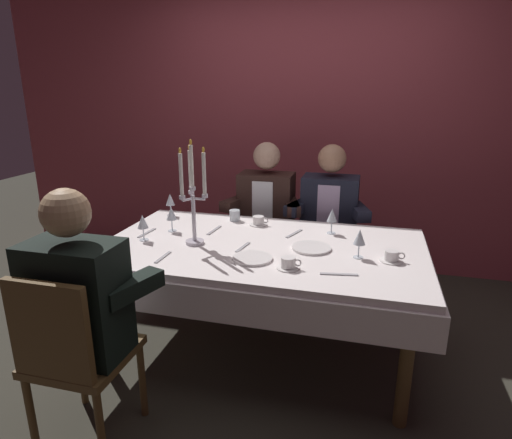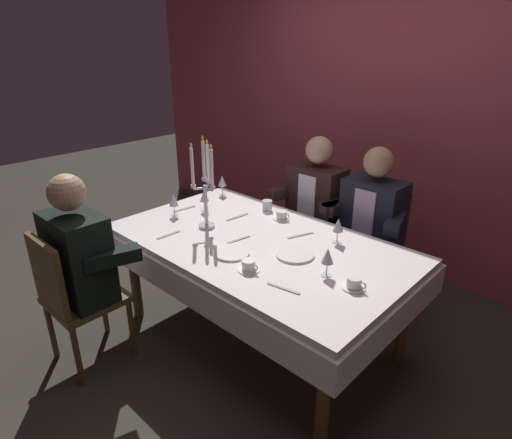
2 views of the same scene
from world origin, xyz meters
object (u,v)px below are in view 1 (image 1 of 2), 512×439
at_px(candelabra, 193,198).
at_px(wine_glass_4, 143,222).
at_px(wine_glass_2, 360,238).
at_px(coffee_cup_0, 259,221).
at_px(dinner_plate_0, 252,258).
at_px(seated_diner_1, 267,206).
at_px(water_tumbler_0, 235,215).
at_px(seated_diner_2, 330,210).
at_px(wine_glass_3, 332,216).
at_px(coffee_cup_2, 288,263).
at_px(wine_glass_0, 171,214).
at_px(wine_glass_1, 170,200).
at_px(dining_table, 262,263).
at_px(seated_diner_0, 76,299).
at_px(dinner_plate_1, 311,248).
at_px(coffee_cup_1, 392,257).

distance_m(candelabra, wine_glass_4, 0.37).
bearing_deg(wine_glass_2, coffee_cup_0, 147.39).
height_order(dinner_plate_0, seated_diner_1, seated_diner_1).
relative_size(candelabra, water_tumbler_0, 8.22).
bearing_deg(seated_diner_2, wine_glass_3, -83.36).
relative_size(coffee_cup_0, coffee_cup_2, 1.00).
bearing_deg(seated_diner_2, water_tumbler_0, -143.36).
relative_size(wine_glass_0, coffee_cup_0, 1.24).
bearing_deg(coffee_cup_0, coffee_cup_2, -63.70).
distance_m(wine_glass_1, wine_glass_2, 1.45).
bearing_deg(coffee_cup_0, seated_diner_2, 50.21).
relative_size(candelabra, wine_glass_0, 3.80).
bearing_deg(dining_table, seated_diner_0, -125.64).
bearing_deg(wine_glass_1, wine_glass_2, -19.91).
relative_size(dinner_plate_0, wine_glass_3, 1.34).
bearing_deg(wine_glass_3, candelabra, -152.42).
distance_m(wine_glass_3, coffee_cup_2, 0.65).
xyz_separation_m(dining_table, dinner_plate_0, (0.01, -0.24, 0.13)).
height_order(dinner_plate_1, wine_glass_0, wine_glass_0).
distance_m(coffee_cup_0, seated_diner_0, 1.36).
height_order(wine_glass_1, wine_glass_4, same).
bearing_deg(wine_glass_2, wine_glass_0, 172.26).
bearing_deg(wine_glass_3, coffee_cup_0, 173.91).
relative_size(candelabra, wine_glass_1, 3.80).
relative_size(wine_glass_4, coffee_cup_2, 1.24).
xyz_separation_m(wine_glass_2, wine_glass_3, (-0.18, 0.38, 0.00)).
xyz_separation_m(dining_table, water_tumbler_0, (-0.31, 0.43, 0.16)).
relative_size(dining_table, coffee_cup_2, 14.70).
distance_m(wine_glass_1, coffee_cup_2, 1.26).
relative_size(dinner_plate_1, wine_glass_3, 1.39).
bearing_deg(coffee_cup_0, candelabra, -121.25).
relative_size(coffee_cup_1, seated_diner_1, 0.11).
height_order(wine_glass_3, coffee_cup_0, wine_glass_3).
distance_m(dinner_plate_1, seated_diner_2, 0.88).
xyz_separation_m(wine_glass_3, seated_diner_2, (-0.07, 0.57, -0.12)).
bearing_deg(wine_glass_2, seated_diner_1, 128.20).
height_order(wine_glass_0, seated_diner_2, seated_diner_2).
bearing_deg(seated_diner_0, coffee_cup_2, 33.96).
bearing_deg(wine_glass_1, wine_glass_0, -63.19).
bearing_deg(wine_glass_1, coffee_cup_1, -18.02).
distance_m(wine_glass_2, wine_glass_3, 0.43).
distance_m(wine_glass_1, seated_diner_0, 1.33).
bearing_deg(coffee_cup_2, dining_table, 124.87).
bearing_deg(dining_table, coffee_cup_1, -5.75).
bearing_deg(wine_glass_3, seated_diner_2, 96.64).
xyz_separation_m(coffee_cup_0, seated_diner_2, (0.43, 0.52, -0.03)).
distance_m(wine_glass_4, seated_diner_0, 0.79).
relative_size(dining_table, wine_glass_2, 11.83).
height_order(coffee_cup_1, seated_diner_2, seated_diner_2).
distance_m(dinner_plate_1, water_tumbler_0, 0.74).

